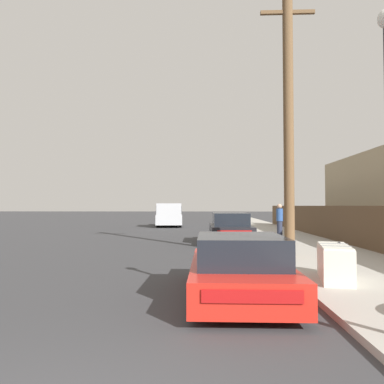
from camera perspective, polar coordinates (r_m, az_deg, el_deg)
name	(u,v)px	position (r m, az deg, el deg)	size (l,w,h in m)	color
sidewalk_curb	(266,231)	(26.06, 11.28, -5.78)	(4.20, 63.00, 0.12)	#ADA89E
discarded_fridge	(335,263)	(8.94, 20.91, -10.01)	(0.95, 1.79, 0.80)	silver
parked_sports_car_red	(239,268)	(7.42, 7.18, -11.46)	(1.83, 4.31, 1.20)	red
car_parked_mid	(230,229)	(17.66, 5.80, -5.64)	(1.91, 4.67, 1.42)	black
pickup_truck	(169,215)	(31.29, -3.49, -3.54)	(2.52, 5.52, 1.94)	silver
utility_pole	(288,116)	(13.03, 14.48, 11.09)	(1.80, 0.34, 9.01)	brown
wooden_fence	(338,224)	(18.37, 21.41, -4.51)	(0.08, 33.88, 1.63)	brown
pedestrian	(280,220)	(20.20, 13.21, -4.15)	(0.34, 0.34, 1.73)	#282D42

